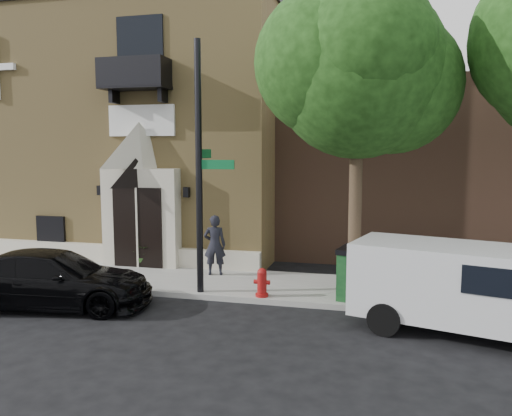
{
  "coord_description": "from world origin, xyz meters",
  "views": [
    {
      "loc": [
        6.6,
        -12.07,
        3.93
      ],
      "look_at": [
        3.07,
        2.0,
        2.26
      ],
      "focal_mm": 35.0,
      "sensor_mm": 36.0,
      "label": 1
    }
  ],
  "objects_px": {
    "street_sign": "(200,168)",
    "dumpster": "(380,275)",
    "cargo_van": "(475,287)",
    "fire_hydrant": "(262,282)",
    "black_sedan": "(54,279)",
    "pedestrian_near": "(215,245)"
  },
  "relations": [
    {
      "from": "black_sedan",
      "to": "street_sign",
      "type": "xyz_separation_m",
      "value": [
        3.3,
        1.71,
        2.77
      ]
    },
    {
      "from": "black_sedan",
      "to": "pedestrian_near",
      "type": "bearing_deg",
      "value": -50.61
    },
    {
      "from": "fire_hydrant",
      "to": "pedestrian_near",
      "type": "relative_size",
      "value": 0.41
    },
    {
      "from": "fire_hydrant",
      "to": "dumpster",
      "type": "height_order",
      "value": "dumpster"
    },
    {
      "from": "fire_hydrant",
      "to": "street_sign",
      "type": "bearing_deg",
      "value": 178.58
    },
    {
      "from": "cargo_van",
      "to": "fire_hydrant",
      "type": "relative_size",
      "value": 6.68
    },
    {
      "from": "street_sign",
      "to": "dumpster",
      "type": "bearing_deg",
      "value": 3.25
    },
    {
      "from": "dumpster",
      "to": "pedestrian_near",
      "type": "distance_m",
      "value": 5.15
    },
    {
      "from": "cargo_van",
      "to": "pedestrian_near",
      "type": "relative_size",
      "value": 2.72
    },
    {
      "from": "dumpster",
      "to": "black_sedan",
      "type": "bearing_deg",
      "value": -154.24
    },
    {
      "from": "black_sedan",
      "to": "fire_hydrant",
      "type": "height_order",
      "value": "black_sedan"
    },
    {
      "from": "pedestrian_near",
      "to": "black_sedan",
      "type": "bearing_deg",
      "value": 35.98
    },
    {
      "from": "street_sign",
      "to": "fire_hydrant",
      "type": "bearing_deg",
      "value": -2.01
    },
    {
      "from": "black_sedan",
      "to": "pedestrian_near",
      "type": "height_order",
      "value": "pedestrian_near"
    },
    {
      "from": "black_sedan",
      "to": "street_sign",
      "type": "relative_size",
      "value": 0.74
    },
    {
      "from": "fire_hydrant",
      "to": "black_sedan",
      "type": "bearing_deg",
      "value": -161.48
    },
    {
      "from": "pedestrian_near",
      "to": "cargo_van",
      "type": "bearing_deg",
      "value": 142.0
    },
    {
      "from": "dumpster",
      "to": "street_sign",
      "type": "bearing_deg",
      "value": -164.66
    },
    {
      "from": "fire_hydrant",
      "to": "dumpster",
      "type": "xyz_separation_m",
      "value": [
        2.98,
        0.36,
        0.3
      ]
    },
    {
      "from": "cargo_van",
      "to": "fire_hydrant",
      "type": "bearing_deg",
      "value": -179.15
    },
    {
      "from": "black_sedan",
      "to": "fire_hydrant",
      "type": "xyz_separation_m",
      "value": [
        4.99,
        1.67,
        -0.19
      ]
    },
    {
      "from": "fire_hydrant",
      "to": "dumpster",
      "type": "relative_size",
      "value": 0.34
    }
  ]
}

